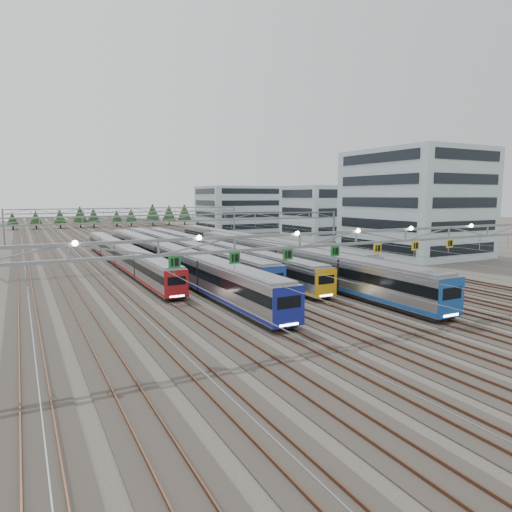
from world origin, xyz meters
name	(u,v)px	position (x,y,z in m)	size (l,w,h in m)	color
ground	(354,322)	(0.00, 0.00, 0.00)	(400.00, 400.00, 0.00)	#47423A
track_bed	(120,230)	(0.00, 100.00, 1.49)	(54.00, 260.00, 5.42)	#2D2823
train_a	(123,255)	(-11.25, 40.12, 1.92)	(2.57, 52.80, 3.34)	black
train_b	(166,258)	(-6.75, 32.62, 2.14)	(2.90, 66.13, 3.78)	black
train_c	(179,250)	(-2.25, 40.51, 2.07)	(2.80, 61.69, 3.64)	black
train_d	(207,250)	(2.25, 40.11, 1.98)	(2.65, 66.18, 3.45)	black
train_e	(285,260)	(6.75, 22.46, 2.23)	(3.03, 53.66, 3.96)	black
train_f	(251,245)	(11.25, 41.83, 2.10)	(2.84, 63.70, 3.70)	black
gantry_near	(357,240)	(-0.05, -0.12, 7.09)	(56.36, 0.61, 8.08)	gray
gantry_mid	(193,223)	(0.00, 40.00, 6.39)	(56.36, 0.36, 8.00)	gray
gantry_far	(131,214)	(0.00, 85.00, 6.39)	(56.36, 0.36, 8.00)	gray
depot_bldg_south	(414,203)	(39.57, 31.38, 9.51)	(18.00, 22.00, 19.02)	#9CB4BA
depot_bldg_mid	(319,212)	(43.49, 66.44, 6.68)	(14.00, 16.00, 13.35)	#9CB4BA
depot_bldg_north	(238,209)	(35.77, 98.80, 6.88)	(22.00, 18.00, 13.76)	#9CB4BA
treeline	(87,215)	(-4.05, 135.91, 4.23)	(87.50, 5.60, 7.02)	#332114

